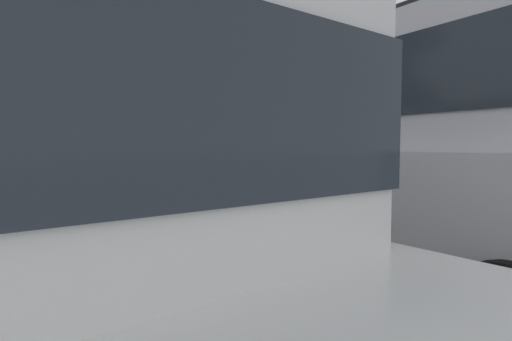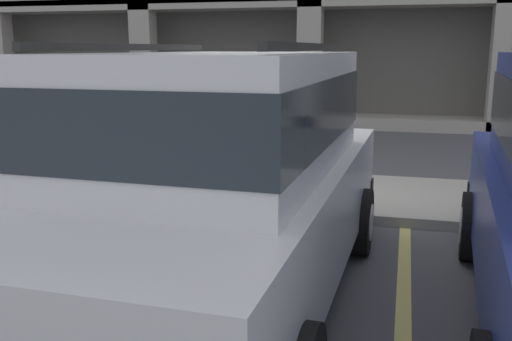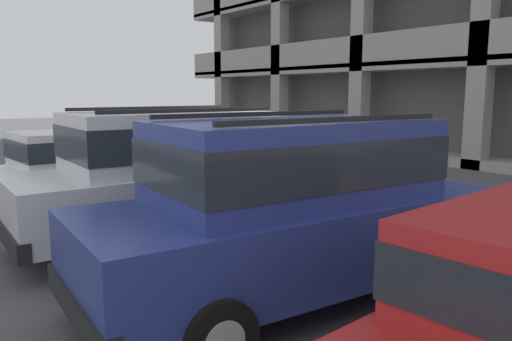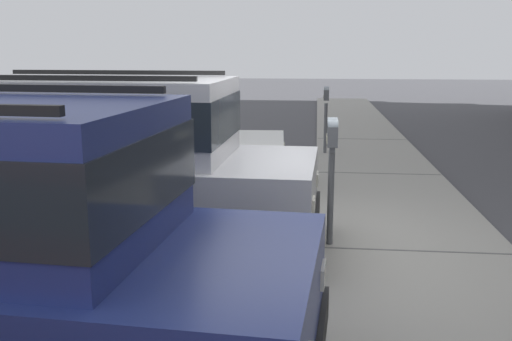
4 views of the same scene
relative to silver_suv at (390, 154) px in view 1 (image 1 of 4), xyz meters
name	(u,v)px [view 1 (image 1 of 4)]	position (x,y,z in m)	size (l,w,h in m)	color
ground_plane	(244,238)	(-0.08, 2.20, -1.14)	(80.00, 80.00, 0.10)	#4C4C51
sidewalk	(200,215)	(-0.08, 3.50, -1.03)	(40.00, 2.20, 0.12)	#9E9B93
parking_stall_lines	(405,240)	(1.38, 0.80, -1.08)	(11.86, 4.80, 0.01)	#DBD16B
silver_suv	(390,154)	(0.00, 0.00, 0.00)	(2.12, 4.83, 2.03)	silver
parking_meter_near	(221,144)	(-0.22, 2.55, 0.10)	(0.35, 0.12, 1.43)	#595B60
parking_garage	(36,20)	(-1.09, 15.72, 4.95)	(32.00, 10.00, 13.25)	#54514D
fire_hydrant	(417,179)	(4.65, 2.85, -0.62)	(0.30, 0.30, 0.70)	gold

